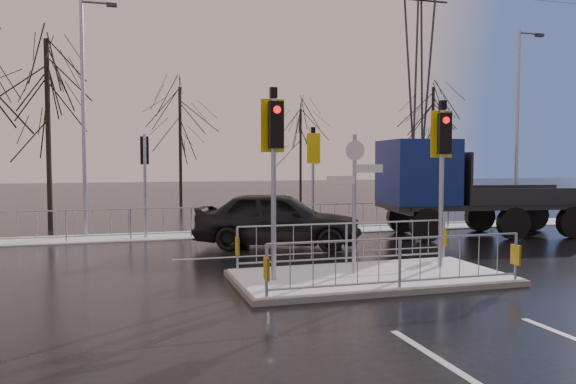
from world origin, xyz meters
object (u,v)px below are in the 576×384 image
object	(u,v)px
street_lamp_right	(519,118)
street_lamp_left	(85,107)
car_far_lane	(278,219)
flatbed_truck	(445,185)
traffic_island	(369,263)

from	to	relation	value
street_lamp_right	street_lamp_left	xyz separation A→B (m)	(-17.00, 1.00, 0.10)
car_far_lane	flatbed_truck	distance (m)	6.35
car_far_lane	street_lamp_left	distance (m)	8.04
car_far_lane	street_lamp_right	world-z (taller)	street_lamp_right
traffic_island	flatbed_truck	world-z (taller)	traffic_island
street_lamp_right	street_lamp_left	distance (m)	17.03
car_far_lane	street_lamp_right	xyz separation A→B (m)	(11.25, 3.28, 3.53)
street_lamp_right	street_lamp_left	bearing A→B (deg)	176.63
traffic_island	street_lamp_right	xyz separation A→B (m)	(10.58, 8.49, 4.00)
flatbed_truck	street_lamp_right	size ratio (longest dim) A/B	0.94
car_far_lane	flatbed_truck	size ratio (longest dim) A/B	0.67
street_lamp_left	flatbed_truck	bearing A→B (deg)	-16.46
car_far_lane	street_lamp_left	xyz separation A→B (m)	(-5.76, 4.28, 3.63)
traffic_island	car_far_lane	distance (m)	5.28
traffic_island	street_lamp_left	xyz separation A→B (m)	(-6.42, 9.49, 4.10)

